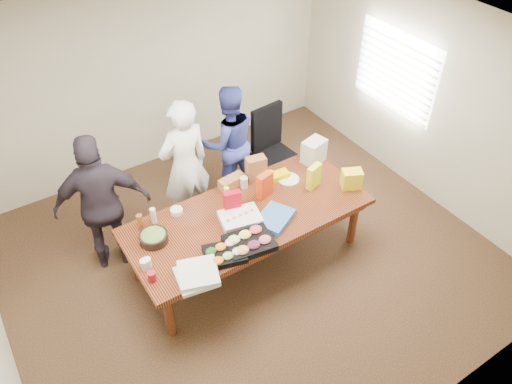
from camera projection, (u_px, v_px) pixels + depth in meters
floor at (249, 259)px, 6.17m from camera, size 5.50×5.00×0.02m
ceiling at (245, 52)px, 4.39m from camera, size 5.50×5.00×0.02m
wall_back at (150, 77)px, 6.87m from camera, size 5.50×0.04×2.70m
wall_front at (427, 350)px, 3.69m from camera, size 5.50×0.04×2.70m
wall_right at (429, 100)px, 6.41m from camera, size 0.04×5.00×2.70m
window_panel at (395, 71)px, 6.69m from camera, size 0.03×1.40×1.10m
window_blinds at (393, 72)px, 6.67m from camera, size 0.04×1.36×1.00m
conference_table at (248, 237)px, 5.92m from camera, size 2.80×1.20×0.75m
office_chair at (276, 155)px, 6.81m from camera, size 0.65×0.65×1.17m
person_center at (185, 166)px, 6.09m from camera, size 0.70×0.49×1.81m
person_right at (229, 142)px, 6.64m from camera, size 0.89×0.76×1.62m
person_left at (103, 205)px, 5.57m from camera, size 1.14×0.74×1.81m
veggie_tray at (224, 254)px, 5.17m from camera, size 0.50×0.43×0.06m
fruit_tray at (249, 243)px, 5.28m from camera, size 0.55×0.46×0.08m
sheet_cake at (240, 218)px, 5.57m from camera, size 0.51×0.42×0.08m
salad_bowl at (154, 238)px, 5.32m from camera, size 0.36×0.36×0.10m
chip_bag_blue at (275, 218)px, 5.58m from camera, size 0.53×0.48×0.06m
chip_bag_red at (232, 202)px, 5.62m from camera, size 0.21×0.13×0.29m
chip_bag_yellow at (314, 176)px, 5.95m from camera, size 0.22×0.14×0.30m
chip_bag_orange at (265, 185)px, 5.82m from camera, size 0.22×0.13×0.31m
mayo_jar at (244, 182)px, 5.99m from camera, size 0.09×0.09×0.14m
mustard_bottle at (227, 194)px, 5.80m from camera, size 0.06×0.06×0.18m
dressing_bottle at (140, 222)px, 5.43m from camera, size 0.07×0.07×0.21m
ranch_bottle at (153, 215)px, 5.51m from camera, size 0.07×0.07×0.19m
banana_bunch at (280, 175)px, 6.14m from camera, size 0.24×0.15×0.08m
bread_loaf at (232, 182)px, 6.00m from camera, size 0.34×0.18×0.13m
kraft_bag at (256, 168)px, 6.06m from camera, size 0.26×0.18×0.31m
red_cup at (152, 276)px, 4.92m from camera, size 0.10×0.10×0.11m
clear_cup_a at (144, 265)px, 5.03m from camera, size 0.11×0.11×0.12m
clear_cup_b at (147, 263)px, 5.05m from camera, size 0.10×0.10×0.11m
pizza_box_lower at (196, 277)px, 4.95m from camera, size 0.44×0.44×0.04m
pizza_box_upper at (198, 273)px, 4.94m from camera, size 0.49×0.49×0.04m
plate_a at (288, 179)px, 6.14m from camera, size 0.34×0.34×0.02m
plate_b at (268, 175)px, 6.19m from camera, size 0.24×0.24×0.01m
dip_bowl_a at (265, 183)px, 6.05m from camera, size 0.20×0.20×0.06m
dip_bowl_b at (177, 211)px, 5.67m from camera, size 0.15×0.15×0.06m
grocery_bag_white at (314, 151)px, 6.33m from camera, size 0.33×0.27×0.31m
grocery_bag_yellow at (352, 179)px, 5.97m from camera, size 0.28×0.25×0.23m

